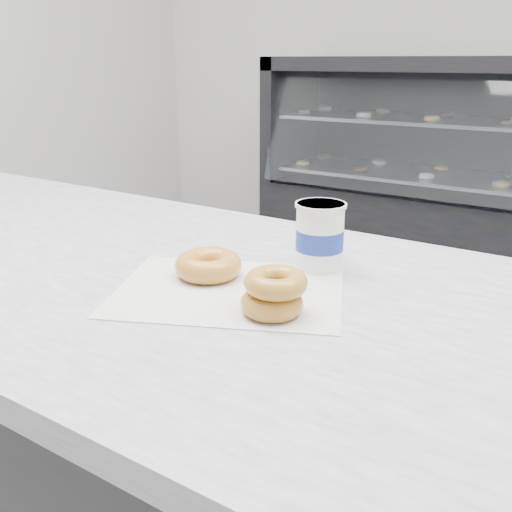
{
  "coord_description": "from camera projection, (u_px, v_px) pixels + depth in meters",
  "views": [
    {
      "loc": [
        0.73,
        -1.27,
        1.23
      ],
      "look_at": [
        0.27,
        -0.57,
        0.94
      ],
      "focal_mm": 40.0,
      "sensor_mm": 36.0,
      "label": 1
    }
  ],
  "objects": [
    {
      "name": "coffee_cup",
      "position": [
        320.0,
        236.0,
        0.94
      ],
      "size": [
        0.09,
        0.09,
        0.11
      ],
      "rotation": [
        0.0,
        0.0,
        -0.14
      ],
      "color": "white",
      "rests_on": "counter"
    },
    {
      "name": "donut_stack",
      "position": [
        274.0,
        293.0,
        0.77
      ],
      "size": [
        0.12,
        0.12,
        0.06
      ],
      "color": "gold",
      "rests_on": "wax_paper"
    },
    {
      "name": "display_case",
      "position": [
        468.0,
        195.0,
        3.31
      ],
      "size": [
        2.4,
        0.74,
        1.25
      ],
      "color": "black",
      "rests_on": "ground"
    },
    {
      "name": "counter",
      "position": [
        134.0,
        465.0,
        1.16
      ],
      "size": [
        3.06,
        0.76,
        0.9
      ],
      "color": "#333335",
      "rests_on": "ground"
    },
    {
      "name": "donut_single",
      "position": [
        208.0,
        265.0,
        0.91
      ],
      "size": [
        0.13,
        0.13,
        0.04
      ],
      "primitive_type": "torus",
      "rotation": [
        0.0,
        0.0,
        -0.24
      ],
      "color": "gold",
      "rests_on": "wax_paper"
    },
    {
      "name": "wax_paper",
      "position": [
        229.0,
        290.0,
        0.87
      ],
      "size": [
        0.42,
        0.38,
        0.0
      ],
      "primitive_type": "cube",
      "rotation": [
        0.0,
        0.0,
        0.42
      ],
      "color": "silver",
      "rests_on": "counter"
    },
    {
      "name": "ground",
      "position": [
        281.0,
        476.0,
        1.78
      ],
      "size": [
        5.0,
        5.0,
        0.0
      ],
      "primitive_type": "plane",
      "color": "#949497",
      "rests_on": "ground"
    }
  ]
}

